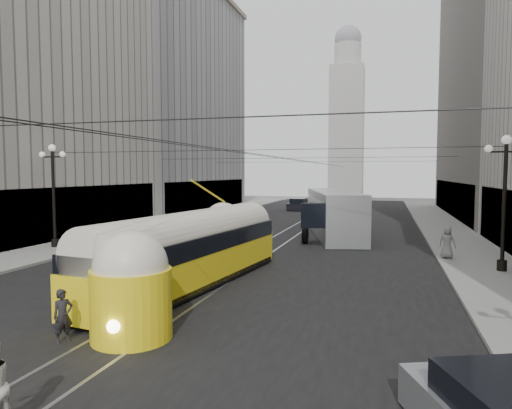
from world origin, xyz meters
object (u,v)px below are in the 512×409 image
Objects in this scene: city_bus at (334,211)px; pedestrian_crossing_a at (63,316)px; streetcar at (192,250)px; pedestrian_sidewalk_right at (447,242)px.

city_bus is 9.05× the size of pedestrian_crossing_a.
streetcar is 1.06× the size of city_bus.
pedestrian_crossing_a is at bearing -101.25° from city_bus.
streetcar is 14.20m from pedestrian_sidewalk_right.
pedestrian_crossing_a is 0.87× the size of pedestrian_sidewalk_right.
city_bus is at bearing -28.21° from pedestrian_sidewalk_right.
city_bus is 10.99m from pedestrian_sidewalk_right.
streetcar is at bearing 60.87° from pedestrian_sidewalk_right.
streetcar is 17.79m from city_bus.
streetcar reaches higher than pedestrian_crossing_a.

